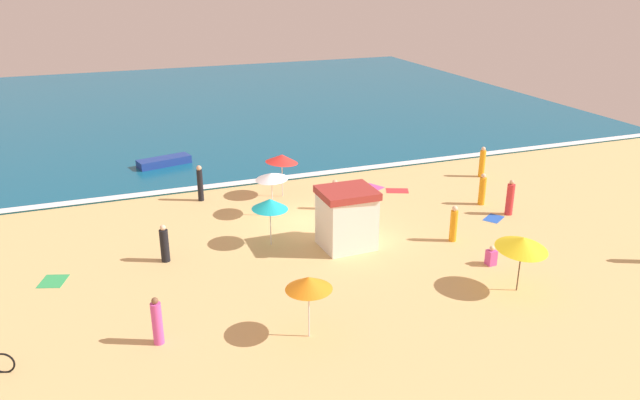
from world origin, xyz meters
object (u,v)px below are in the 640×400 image
beach_umbrella_3 (270,204)px  beachgoer_9 (200,183)px  beachgoer_2 (335,194)px  beachgoer_3 (482,190)px  beachgoer_5 (491,257)px  small_boat_0 (164,161)px  beach_umbrella_0 (282,159)px  beachgoer_7 (510,198)px  beach_umbrella_4 (272,176)px  beachgoer_8 (157,322)px  lifeguard_cabana (347,218)px  beachgoer_1 (454,224)px  beach_umbrella_2 (522,243)px  beach_umbrella_1 (309,283)px  beachgoer_0 (482,163)px  beachgoer_4 (164,244)px

beach_umbrella_3 → beachgoer_9: bearing=106.0°
beachgoer_2 → beachgoer_3: beachgoer_3 is taller
beachgoer_5 → small_boat_0: size_ratio=0.25×
beach_umbrella_0 → beachgoer_7: size_ratio=1.33×
beach_umbrella_4 → beachgoer_9: beach_umbrella_4 is taller
beachgoer_2 → small_boat_0: beachgoer_2 is taller
beachgoer_9 → small_boat_0: (-1.04, 6.64, -0.61)m
beach_umbrella_3 → beachgoer_8: bearing=-132.8°
beachgoer_3 → beachgoer_8: 18.49m
beachgoer_9 → beach_umbrella_3: bearing=-74.0°
lifeguard_cabana → beach_umbrella_4: 5.04m
beachgoer_5 → beachgoer_3: bearing=58.7°
beachgoer_1 → beachgoer_3: (3.84, 3.39, -0.01)m
lifeguard_cabana → beach_umbrella_2: (4.52, -5.92, 0.61)m
beach_umbrella_1 → beachgoer_2: (5.08, 10.33, -1.20)m
beachgoer_8 → beachgoer_5: bearing=4.0°
small_boat_0 → beachgoer_0: bearing=-26.4°
beach_umbrella_1 → beach_umbrella_4: bearing=79.9°
beachgoer_3 → beach_umbrella_2: bearing=-116.1°
beach_umbrella_2 → beach_umbrella_3: size_ratio=1.02×
beach_umbrella_4 → beachgoer_1: 8.90m
beachgoer_3 → beachgoer_2: bearing=164.4°
beach_umbrella_3 → beach_umbrella_4: bearing=72.3°
beach_umbrella_3 → beachgoer_0: bearing=18.4°
beach_umbrella_1 → beach_umbrella_2: bearing=0.9°
beach_umbrella_0 → beach_umbrella_2: beach_umbrella_0 is taller
beachgoer_3 → beachgoer_4: (-16.14, -0.91, -0.02)m
beachgoer_3 → beachgoer_4: 16.16m
lifeguard_cabana → beach_umbrella_1: lifeguard_cabana is taller
beach_umbrella_2 → beachgoer_1: size_ratio=1.37×
small_boat_0 → lifeguard_cabana: bearing=-67.6°
beachgoer_3 → beachgoer_8: size_ratio=0.99×
beach_umbrella_3 → beachgoer_1: (7.73, -2.48, -1.13)m
beach_umbrella_0 → beachgoer_8: 14.16m
lifeguard_cabana → small_boat_0: 15.74m
beach_umbrella_2 → beachgoer_0: size_ratio=1.27×
beachgoer_9 → beachgoer_3: bearing=-22.8°
beachgoer_9 → beachgoer_2: bearing=-30.6°
beachgoer_4 → beachgoer_2: bearing=18.6°
lifeguard_cabana → beachgoer_8: 9.84m
lifeguard_cabana → beach_umbrella_2: bearing=-52.6°
beach_umbrella_0 → lifeguard_cabana: bearing=-84.0°
beachgoer_9 → beachgoer_7: bearing=-27.7°
beachgoer_8 → beachgoer_3: bearing=22.0°
beach_umbrella_1 → beachgoer_2: beach_umbrella_1 is taller
lifeguard_cabana → beachgoer_9: lifeguard_cabana is taller
beachgoer_8 → beachgoer_9: bearing=73.7°
beach_umbrella_0 → beach_umbrella_2: bearing=-67.8°
lifeguard_cabana → beachgoer_8: lifeguard_cabana is taller
beachgoer_0 → beachgoer_2: (-9.94, -1.76, -0.06)m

